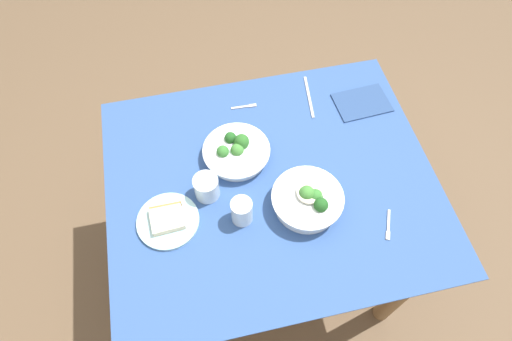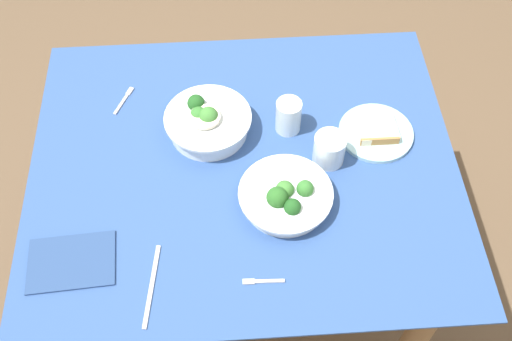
{
  "view_description": "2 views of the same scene",
  "coord_description": "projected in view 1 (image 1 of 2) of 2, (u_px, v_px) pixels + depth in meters",
  "views": [
    {
      "loc": [
        0.21,
        0.71,
        2.05
      ],
      "look_at": [
        0.04,
        -0.05,
        0.78
      ],
      "focal_mm": 30.21,
      "sensor_mm": 36.0,
      "label": 1
    },
    {
      "loc": [
        -0.03,
        -0.95,
        2.07
      ],
      "look_at": [
        0.03,
        -0.03,
        0.78
      ],
      "focal_mm": 42.84,
      "sensor_mm": 36.0,
      "label": 2
    }
  ],
  "objects": [
    {
      "name": "broccoli_bowl_far",
      "position": [
        308.0,
        200.0,
        1.4
      ],
      "size": [
        0.23,
        0.23,
        0.1
      ],
      "color": "white",
      "rests_on": "dining_table"
    },
    {
      "name": "bread_side_plate",
      "position": [
        168.0,
        220.0,
        1.39
      ],
      "size": [
        0.2,
        0.2,
        0.04
      ],
      "color": "#99C6D1",
      "rests_on": "dining_table"
    },
    {
      "name": "dining_table",
      "position": [
        271.0,
        200.0,
        1.6
      ],
      "size": [
        1.12,
        0.95,
        0.77
      ],
      "color": "#2D4C84",
      "rests_on": "ground_plane"
    },
    {
      "name": "napkin_folded_upper",
      "position": [
        362.0,
        103.0,
        1.66
      ],
      "size": [
        0.21,
        0.16,
        0.01
      ],
      "primitive_type": "cube",
      "rotation": [
        0.0,
        0.0,
        0.06
      ],
      "color": "navy",
      "rests_on": "dining_table"
    },
    {
      "name": "broccoli_bowl_near",
      "position": [
        237.0,
        151.0,
        1.51
      ],
      "size": [
        0.24,
        0.24,
        0.08
      ],
      "color": "white",
      "rests_on": "dining_table"
    },
    {
      "name": "water_glass_center",
      "position": [
        206.0,
        187.0,
        1.42
      ],
      "size": [
        0.08,
        0.08,
        0.09
      ],
      "primitive_type": "cylinder",
      "color": "silver",
      "rests_on": "dining_table"
    },
    {
      "name": "fork_by_near_bowl",
      "position": [
        245.0,
        107.0,
        1.65
      ],
      "size": [
        0.1,
        0.01,
        0.0
      ],
      "rotation": [
        0.0,
        0.0,
        3.1
      ],
      "color": "#B7B7BC",
      "rests_on": "dining_table"
    },
    {
      "name": "fork_by_far_bowl",
      "position": [
        388.0,
        226.0,
        1.39
      ],
      "size": [
        0.05,
        0.1,
        0.0
      ],
      "rotation": [
        0.0,
        0.0,
        1.15
      ],
      "color": "#B7B7BC",
      "rests_on": "dining_table"
    },
    {
      "name": "water_glass_side",
      "position": [
        242.0,
        211.0,
        1.36
      ],
      "size": [
        0.07,
        0.07,
        0.1
      ],
      "primitive_type": "cylinder",
      "color": "silver",
      "rests_on": "dining_table"
    },
    {
      "name": "table_knife_left",
      "position": [
        309.0,
        97.0,
        1.67
      ],
      "size": [
        0.04,
        0.21,
        0.0
      ],
      "primitive_type": "cube",
      "rotation": [
        0.0,
        0.0,
        1.44
      ],
      "color": "#B7B7BC",
      "rests_on": "dining_table"
    },
    {
      "name": "ground_plane",
      "position": [
        267.0,
        259.0,
        2.14
      ],
      "size": [
        6.0,
        6.0,
        0.0
      ],
      "primitive_type": "plane",
      "color": "brown"
    }
  ]
}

